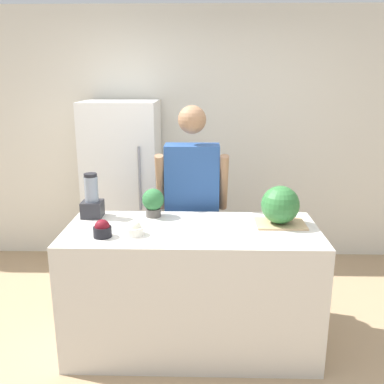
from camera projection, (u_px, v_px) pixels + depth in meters
name	position (u px, v px, depth m)	size (l,w,h in m)	color
ground_plane	(190.00, 377.00, 2.83)	(14.00, 14.00, 0.00)	tan
wall_back	(196.00, 137.00, 4.49)	(8.00, 0.06, 2.60)	silver
counter_island	(192.00, 288.00, 3.07)	(1.75, 0.75, 0.91)	beige
refrigerator	(124.00, 187.00, 4.27)	(0.71, 0.67, 1.70)	white
person	(192.00, 208.00, 3.52)	(0.58, 0.27, 1.71)	#333338
cutting_board	(280.00, 224.00, 3.02)	(0.35, 0.25, 0.01)	tan
watermelon	(280.00, 205.00, 2.98)	(0.27, 0.27, 0.27)	#2D6B33
bowl_cherries	(102.00, 229.00, 2.78)	(0.12, 0.12, 0.12)	black
bowl_cream	(134.00, 229.00, 2.82)	(0.13, 0.13, 0.10)	white
blender	(92.00, 200.00, 3.16)	(0.15, 0.15, 0.33)	#28282D
potted_plant	(153.00, 201.00, 3.17)	(0.16, 0.16, 0.21)	#514C47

